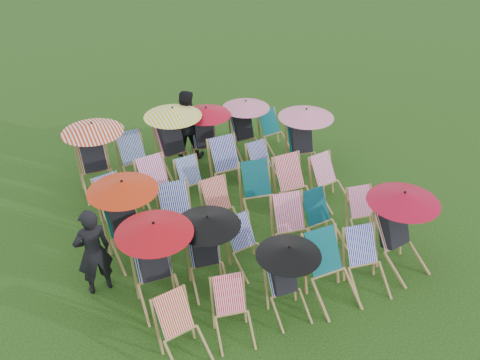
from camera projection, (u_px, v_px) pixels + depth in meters
name	position (u px, v px, depth m)	size (l,w,h in m)	color
ground	(241.00, 226.00, 10.07)	(100.00, 100.00, 0.00)	black
deckchair_0	(183.00, 332.00, 7.33)	(0.69, 0.88, 0.88)	olive
deckchair_1	(233.00, 313.00, 7.66)	(0.69, 0.86, 0.83)	olive
deckchair_2	(288.00, 279.00, 7.97)	(0.98, 1.02, 1.16)	olive
deckchair_3	(332.00, 272.00, 8.25)	(0.70, 0.96, 1.03)	olive
deckchair_4	(367.00, 263.00, 8.49)	(0.75, 0.94, 0.92)	olive
deckchair_5	(401.00, 230.00, 8.77)	(1.18, 1.27, 1.40)	olive
deckchair_6	(156.00, 263.00, 8.09)	(1.18, 1.24, 1.40)	olive
deckchair_7	(207.00, 251.00, 8.45)	(1.06, 1.12, 1.25)	olive
deckchair_8	(248.00, 246.00, 8.91)	(0.65, 0.84, 0.84)	olive
deckchair_9	(294.00, 230.00, 9.18)	(0.80, 1.00, 0.98)	olive
deckchair_10	(323.00, 222.00, 9.43)	(0.65, 0.87, 0.91)	olive
deckchair_11	(365.00, 215.00, 9.66)	(0.67, 0.84, 0.82)	olive
deckchair_12	(126.00, 218.00, 9.02)	(1.19, 1.27, 1.42)	olive
deckchair_13	(179.00, 218.00, 9.45)	(0.76, 0.98, 0.99)	olive
deckchair_14	(222.00, 209.00, 9.76)	(0.63, 0.86, 0.90)	olive
deckchair_15	(260.00, 194.00, 10.06)	(0.82, 1.02, 1.00)	olive
deckchair_16	(296.00, 187.00, 10.28)	(0.67, 0.93, 1.00)	olive
deckchair_17	(331.00, 182.00, 10.53)	(0.69, 0.89, 0.90)	olive
deckchair_18	(115.00, 203.00, 9.97)	(0.68, 0.86, 0.85)	olive
deckchair_19	(159.00, 188.00, 10.24)	(0.74, 0.98, 1.00)	olive
deckchair_20	(194.00, 183.00, 10.55)	(0.61, 0.81, 0.84)	olive
deckchair_21	(230.00, 168.00, 10.85)	(0.68, 0.95, 1.02)	olive
deckchair_22	(264.00, 166.00, 11.09)	(0.60, 0.80, 0.84)	olive
deckchair_23	(304.00, 140.00, 11.39)	(1.18, 1.26, 1.40)	olive
deckchair_24	(95.00, 157.00, 10.72)	(1.23, 1.28, 1.46)	olive
deckchair_25	(137.00, 160.00, 11.15)	(0.73, 0.95, 0.98)	olive
deckchair_26	(175.00, 140.00, 11.33)	(1.22, 1.30, 1.45)	olive
deckchair_27	(206.00, 135.00, 11.68)	(1.09, 1.16, 1.30)	olive
deckchair_28	(246.00, 127.00, 12.02)	(1.07, 1.11, 1.27)	olive
deckchair_29	(274.00, 132.00, 12.37)	(0.64, 0.83, 0.85)	olive
person_left	(93.00, 252.00, 8.25)	(0.57, 0.37, 1.55)	black
person_rear	(186.00, 124.00, 11.88)	(0.77, 0.60, 1.59)	black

